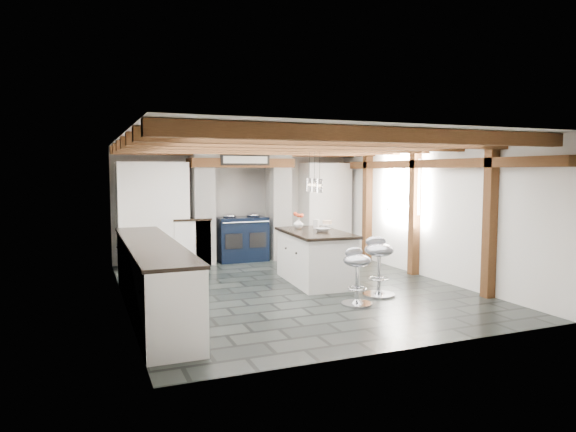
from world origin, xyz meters
name	(u,v)px	position (x,y,z in m)	size (l,w,h in m)	color
ground	(292,288)	(0.00, 0.00, 0.00)	(6.00, 6.00, 0.00)	black
room_shell	(229,215)	(-0.61, 1.42, 1.07)	(6.00, 6.03, 6.00)	white
range_cooker	(242,238)	(0.00, 2.68, 0.47)	(1.00, 0.63, 0.99)	black
kitchen_island	(315,256)	(0.52, 0.26, 0.43)	(1.02, 1.78, 1.13)	white
bar_stool_near	(379,259)	(1.00, -0.92, 0.54)	(0.56, 0.56, 0.87)	silver
bar_stool_far	(357,270)	(0.44, -1.25, 0.49)	(0.42, 0.42, 0.79)	silver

